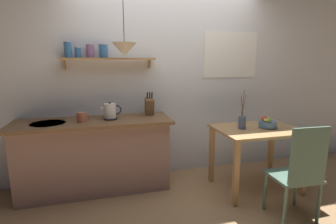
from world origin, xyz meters
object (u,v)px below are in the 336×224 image
(fruit_bowl, at_px, (267,123))
(knife_block, at_px, (149,106))
(dining_table, at_px, (257,138))
(pendant_lamp, at_px, (124,49))
(twig_vase, at_px, (242,122))
(coffee_mug_by_sink, at_px, (81,117))
(electric_kettle, at_px, (110,112))
(dining_chair_near, at_px, (300,170))

(fruit_bowl, relative_size, knife_block, 0.70)
(dining_table, xyz_separation_m, pendant_lamp, (-1.53, 0.39, 1.06))
(dining_table, distance_m, twig_vase, 0.29)
(fruit_bowl, height_order, coffee_mug_by_sink, coffee_mug_by_sink)
(electric_kettle, bearing_deg, fruit_bowl, -14.37)
(dining_chair_near, bearing_deg, knife_block, 133.37)
(dining_table, relative_size, electric_kettle, 4.10)
(fruit_bowl, relative_size, electric_kettle, 0.87)
(twig_vase, height_order, coffee_mug_by_sink, twig_vase)
(electric_kettle, height_order, knife_block, knife_block)
(dining_table, height_order, coffee_mug_by_sink, coffee_mug_by_sink)
(twig_vase, bearing_deg, dining_chair_near, -74.76)
(dining_table, distance_m, electric_kettle, 1.80)
(dining_table, distance_m, dining_chair_near, 0.72)
(dining_chair_near, bearing_deg, coffee_mug_by_sink, 151.16)
(electric_kettle, relative_size, coffee_mug_by_sink, 1.75)
(twig_vase, xyz_separation_m, knife_block, (-1.02, 0.55, 0.14))
(dining_chair_near, relative_size, knife_block, 3.30)
(electric_kettle, bearing_deg, dining_table, -14.93)
(twig_vase, bearing_deg, fruit_bowl, -7.53)
(dining_chair_near, distance_m, coffee_mug_by_sink, 2.37)
(knife_block, xyz_separation_m, coffee_mug_by_sink, (-0.83, -0.16, -0.06))
(dining_chair_near, height_order, fruit_bowl, dining_chair_near)
(dining_chair_near, distance_m, knife_block, 1.83)
(dining_table, xyz_separation_m, fruit_bowl, (0.12, -0.01, 0.19))
(twig_vase, relative_size, knife_block, 1.55)
(fruit_bowl, distance_m, electric_kettle, 1.89)
(fruit_bowl, xyz_separation_m, knife_block, (-1.33, 0.59, 0.17))
(electric_kettle, relative_size, pendant_lamp, 0.41)
(dining_table, xyz_separation_m, electric_kettle, (-1.71, 0.46, 0.33))
(fruit_bowl, xyz_separation_m, electric_kettle, (-1.83, 0.47, 0.14))
(dining_chair_near, distance_m, pendant_lamp, 2.22)
(dining_chair_near, distance_m, fruit_bowl, 0.77)
(electric_kettle, bearing_deg, coffee_mug_by_sink, -172.53)
(knife_block, bearing_deg, dining_chair_near, -46.63)
(dining_table, bearing_deg, electric_kettle, 165.07)
(fruit_bowl, height_order, pendant_lamp, pendant_lamp)
(dining_chair_near, xyz_separation_m, fruit_bowl, (0.11, 0.70, 0.30))
(fruit_bowl, bearing_deg, coffee_mug_by_sink, 168.86)
(fruit_bowl, bearing_deg, dining_chair_near, -99.31)
(twig_vase, height_order, electric_kettle, twig_vase)
(dining_table, xyz_separation_m, twig_vase, (-0.20, 0.03, 0.21))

